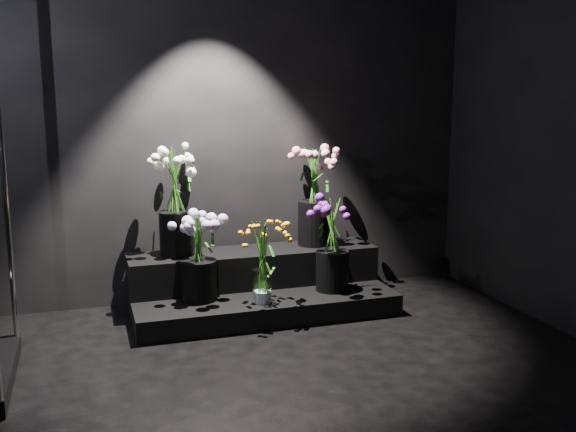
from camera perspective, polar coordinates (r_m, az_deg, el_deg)
name	(u,v)px	position (r m, az deg, el deg)	size (l,w,h in m)	color
floor	(307,412)	(3.33, 1.68, -17.04)	(4.00, 4.00, 0.00)	black
wall_back	(218,116)	(4.88, -6.21, 8.84)	(4.00, 4.00, 0.00)	black
display_riser	(258,285)	(4.76, -2.67, -6.17)	(1.85, 0.82, 0.41)	black
bouquet_orange_bells	(262,261)	(4.35, -2.31, -4.00)	(0.26, 0.26, 0.57)	white
bouquet_lilac	(198,251)	(4.43, -7.97, -3.10)	(0.44, 0.44, 0.60)	black
bouquet_purple	(333,238)	(4.62, 3.99, -1.98)	(0.39, 0.39, 0.69)	black
bouquet_cream_roses	(176,195)	(4.65, -9.96, 1.86)	(0.39, 0.39, 0.77)	black
bouquet_pink_roses	(314,187)	(4.90, 2.34, 2.56)	(0.39, 0.39, 0.78)	black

